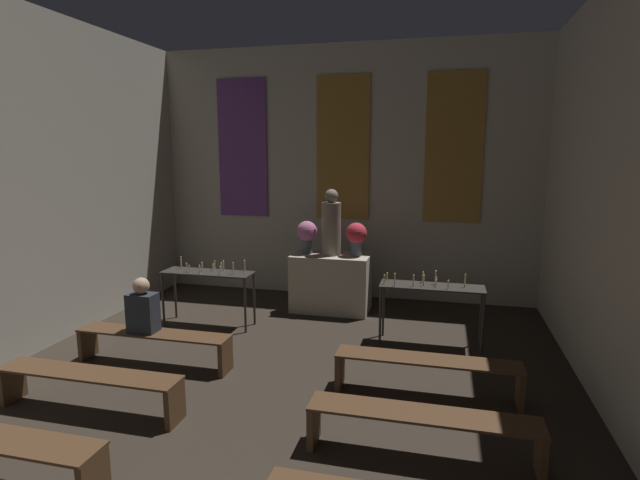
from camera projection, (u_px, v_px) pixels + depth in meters
name	position (u px, v px, depth m)	size (l,w,h in m)	color
wall_back	(343.00, 172.00, 9.27)	(7.27, 0.16, 4.64)	#B2AD9E
altar	(331.00, 282.00, 8.61)	(1.33, 0.74, 0.99)	#BCB29E
statue	(331.00, 225.00, 8.44)	(0.32, 0.32, 1.12)	gray
flower_vase_left	(307.00, 234.00, 8.57)	(0.35, 0.35, 0.57)	#4C5666
flower_vase_right	(356.00, 236.00, 8.37)	(0.35, 0.35, 0.57)	#4C5666
candle_rack_left	(208.00, 279.00, 7.83)	(1.45, 0.43, 1.06)	#332D28
candle_rack_right	(431.00, 293.00, 7.02)	(1.45, 0.43, 1.07)	#332D28
pew_third_left	(89.00, 383.00, 5.25)	(2.05, 0.36, 0.44)	#4C331E
pew_third_right	(422.00, 425.00, 4.43)	(2.05, 0.36, 0.44)	#4C331E
pew_back_left	(154.00, 341.00, 6.41)	(2.05, 0.36, 0.44)	#4C331E
pew_back_right	(427.00, 368.00, 5.60)	(2.05, 0.36, 0.44)	#4C331E
person_seated	(143.00, 308.00, 6.36)	(0.36, 0.24, 0.71)	#282D38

